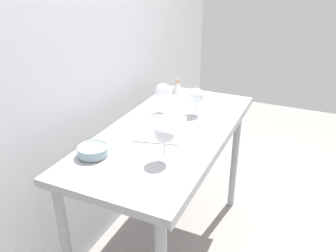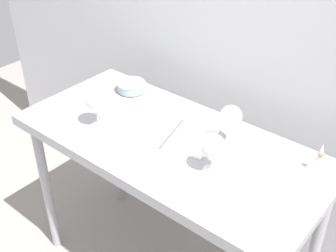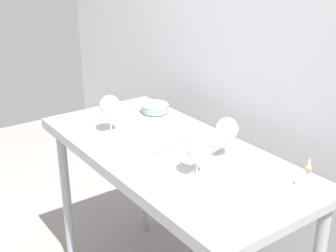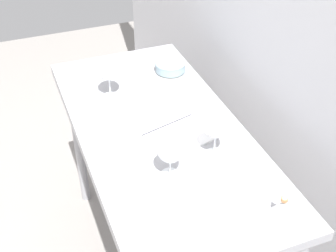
{
  "view_description": "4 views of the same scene",
  "coord_description": "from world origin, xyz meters",
  "px_view_note": "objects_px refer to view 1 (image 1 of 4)",
  "views": [
    {
      "loc": [
        -1.59,
        -0.72,
        1.74
      ],
      "look_at": [
        -0.05,
        -0.02,
        0.94
      ],
      "focal_mm": 36.56,
      "sensor_mm": 36.0,
      "label": 1
    },
    {
      "loc": [
        0.99,
        -1.21,
        1.99
      ],
      "look_at": [
        -0.02,
        0.01,
        0.95
      ],
      "focal_mm": 46.65,
      "sensor_mm": 36.0,
      "label": 2
    },
    {
      "loc": [
        1.46,
        -1.07,
        1.74
      ],
      "look_at": [
        -0.04,
        0.02,
        0.99
      ],
      "focal_mm": 47.7,
      "sensor_mm": 36.0,
      "label": 3
    },
    {
      "loc": [
        1.42,
        -0.52,
        2.05
      ],
      "look_at": [
        0.08,
        -0.0,
        0.97
      ],
      "focal_mm": 49.8,
      "sensor_mm": 36.0,
      "label": 4
    }
  ],
  "objects_px": {
    "open_notebook": "(162,128)",
    "wine_glass_near_right": "(196,97)",
    "wine_glass_near_left": "(165,134)",
    "tasting_sheet_upper": "(198,103)",
    "decanter_funnel": "(177,87)",
    "wine_glass_far_right": "(163,92)",
    "tasting_bowl": "(93,150)"
  },
  "relations": [
    {
      "from": "open_notebook",
      "to": "wine_glass_near_right",
      "type": "bearing_deg",
      "value": -33.66
    },
    {
      "from": "wine_glass_far_right",
      "to": "wine_glass_near_left",
      "type": "distance_m",
      "value": 0.59
    },
    {
      "from": "wine_glass_near_right",
      "to": "wine_glass_near_left",
      "type": "distance_m",
      "value": 0.59
    },
    {
      "from": "tasting_bowl",
      "to": "decanter_funnel",
      "type": "xyz_separation_m",
      "value": [
        1.01,
        -0.01,
        0.01
      ]
    },
    {
      "from": "tasting_sheet_upper",
      "to": "decanter_funnel",
      "type": "relative_size",
      "value": 1.96
    },
    {
      "from": "wine_glass_near_right",
      "to": "wine_glass_near_left",
      "type": "xyz_separation_m",
      "value": [
        -0.58,
        -0.06,
        0.02
      ]
    },
    {
      "from": "wine_glass_far_right",
      "to": "wine_glass_near_left",
      "type": "bearing_deg",
      "value": -154.02
    },
    {
      "from": "wine_glass_far_right",
      "to": "tasting_bowl",
      "type": "height_order",
      "value": "wine_glass_far_right"
    },
    {
      "from": "wine_glass_near_right",
      "to": "tasting_sheet_upper",
      "type": "bearing_deg",
      "value": 14.68
    },
    {
      "from": "wine_glass_near_left",
      "to": "tasting_sheet_upper",
      "type": "distance_m",
      "value": 0.78
    },
    {
      "from": "open_notebook",
      "to": "tasting_bowl",
      "type": "distance_m",
      "value": 0.45
    },
    {
      "from": "open_notebook",
      "to": "tasting_sheet_upper",
      "type": "relative_size",
      "value": 1.58
    },
    {
      "from": "wine_glass_far_right",
      "to": "wine_glass_near_right",
      "type": "height_order",
      "value": "wine_glass_far_right"
    },
    {
      "from": "wine_glass_near_right",
      "to": "decanter_funnel",
      "type": "relative_size",
      "value": 1.24
    },
    {
      "from": "decanter_funnel",
      "to": "wine_glass_near_right",
      "type": "bearing_deg",
      "value": -141.13
    },
    {
      "from": "wine_glass_near_right",
      "to": "wine_glass_near_left",
      "type": "bearing_deg",
      "value": -174.04
    },
    {
      "from": "tasting_sheet_upper",
      "to": "tasting_bowl",
      "type": "height_order",
      "value": "tasting_bowl"
    },
    {
      "from": "tasting_bowl",
      "to": "wine_glass_far_right",
      "type": "bearing_deg",
      "value": -6.46
    },
    {
      "from": "tasting_bowl",
      "to": "decanter_funnel",
      "type": "distance_m",
      "value": 1.01
    },
    {
      "from": "wine_glass_far_right",
      "to": "wine_glass_near_left",
      "type": "xyz_separation_m",
      "value": [
        -0.53,
        -0.26,
        0.0
      ]
    },
    {
      "from": "wine_glass_near_left",
      "to": "open_notebook",
      "type": "relative_size",
      "value": 0.45
    },
    {
      "from": "open_notebook",
      "to": "wine_glass_far_right",
      "type": "bearing_deg",
      "value": 9.75
    },
    {
      "from": "decanter_funnel",
      "to": "wine_glass_far_right",
      "type": "bearing_deg",
      "value": -170.64
    },
    {
      "from": "tasting_bowl",
      "to": "open_notebook",
      "type": "bearing_deg",
      "value": -22.81
    },
    {
      "from": "wine_glass_near_right",
      "to": "tasting_bowl",
      "type": "distance_m",
      "value": 0.75
    },
    {
      "from": "wine_glass_near_right",
      "to": "open_notebook",
      "type": "bearing_deg",
      "value": 160.6
    },
    {
      "from": "wine_glass_far_right",
      "to": "open_notebook",
      "type": "xyz_separation_m",
      "value": [
        -0.23,
        -0.1,
        -0.13
      ]
    },
    {
      "from": "wine_glass_far_right",
      "to": "open_notebook",
      "type": "distance_m",
      "value": 0.28
    },
    {
      "from": "wine_glass_near_right",
      "to": "open_notebook",
      "type": "relative_size",
      "value": 0.4
    },
    {
      "from": "wine_glass_near_left",
      "to": "tasting_bowl",
      "type": "height_order",
      "value": "wine_glass_near_left"
    },
    {
      "from": "tasting_bowl",
      "to": "tasting_sheet_upper",
      "type": "bearing_deg",
      "value": -14.49
    },
    {
      "from": "wine_glass_near_right",
      "to": "open_notebook",
      "type": "xyz_separation_m",
      "value": [
        -0.28,
        0.1,
        -0.11
      ]
    }
  ]
}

